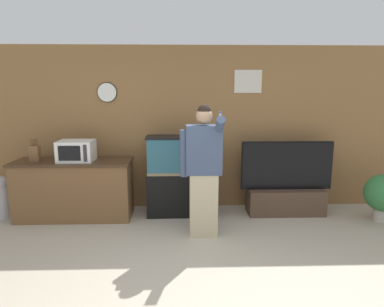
{
  "coord_description": "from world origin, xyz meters",
  "views": [
    {
      "loc": [
        -0.1,
        -3.01,
        1.95
      ],
      "look_at": [
        0.05,
        1.65,
        1.05
      ],
      "focal_mm": 32.0,
      "sensor_mm": 36.0,
      "label": 1
    }
  ],
  "objects_px": {
    "tv_on_stand": "(286,193)",
    "potted_plant": "(384,194)",
    "knife_block": "(35,153)",
    "microwave": "(76,151)",
    "aquarium_on_stand": "(182,176)",
    "counter_island": "(74,189)",
    "trash_bin": "(3,196)",
    "person_standing": "(203,169)"
  },
  "relations": [
    {
      "from": "counter_island",
      "to": "aquarium_on_stand",
      "type": "distance_m",
      "value": 1.64
    },
    {
      "from": "potted_plant",
      "to": "trash_bin",
      "type": "xyz_separation_m",
      "value": [
        -5.69,
        0.34,
        -0.08
      ]
    },
    {
      "from": "counter_island",
      "to": "aquarium_on_stand",
      "type": "relative_size",
      "value": 1.4
    },
    {
      "from": "potted_plant",
      "to": "trash_bin",
      "type": "relative_size",
      "value": 1.1
    },
    {
      "from": "knife_block",
      "to": "person_standing",
      "type": "height_order",
      "value": "person_standing"
    },
    {
      "from": "knife_block",
      "to": "trash_bin",
      "type": "height_order",
      "value": "knife_block"
    },
    {
      "from": "counter_island",
      "to": "knife_block",
      "type": "height_order",
      "value": "knife_block"
    },
    {
      "from": "knife_block",
      "to": "person_standing",
      "type": "relative_size",
      "value": 0.19
    },
    {
      "from": "aquarium_on_stand",
      "to": "potted_plant",
      "type": "xyz_separation_m",
      "value": [
        2.96,
        -0.36,
        -0.21
      ]
    },
    {
      "from": "counter_island",
      "to": "person_standing",
      "type": "relative_size",
      "value": 0.99
    },
    {
      "from": "person_standing",
      "to": "potted_plant",
      "type": "relative_size",
      "value": 2.48
    },
    {
      "from": "knife_block",
      "to": "potted_plant",
      "type": "height_order",
      "value": "knife_block"
    },
    {
      "from": "counter_island",
      "to": "potted_plant",
      "type": "bearing_deg",
      "value": -3.49
    },
    {
      "from": "aquarium_on_stand",
      "to": "potted_plant",
      "type": "bearing_deg",
      "value": -6.88
    },
    {
      "from": "counter_island",
      "to": "tv_on_stand",
      "type": "relative_size",
      "value": 1.22
    },
    {
      "from": "counter_island",
      "to": "potted_plant",
      "type": "height_order",
      "value": "counter_island"
    },
    {
      "from": "counter_island",
      "to": "aquarium_on_stand",
      "type": "height_order",
      "value": "aquarium_on_stand"
    },
    {
      "from": "counter_island",
      "to": "person_standing",
      "type": "distance_m",
      "value": 2.08
    },
    {
      "from": "tv_on_stand",
      "to": "trash_bin",
      "type": "bearing_deg",
      "value": -179.99
    },
    {
      "from": "microwave",
      "to": "person_standing",
      "type": "distance_m",
      "value": 1.95
    },
    {
      "from": "knife_block",
      "to": "tv_on_stand",
      "type": "bearing_deg",
      "value": 1.23
    },
    {
      "from": "potted_plant",
      "to": "person_standing",
      "type": "bearing_deg",
      "value": -171.06
    },
    {
      "from": "microwave",
      "to": "potted_plant",
      "type": "bearing_deg",
      "value": -3.23
    },
    {
      "from": "potted_plant",
      "to": "trash_bin",
      "type": "distance_m",
      "value": 5.7
    },
    {
      "from": "microwave",
      "to": "potted_plant",
      "type": "relative_size",
      "value": 0.71
    },
    {
      "from": "microwave",
      "to": "potted_plant",
      "type": "distance_m",
      "value": 4.57
    },
    {
      "from": "microwave",
      "to": "knife_block",
      "type": "distance_m",
      "value": 0.61
    },
    {
      "from": "knife_block",
      "to": "tv_on_stand",
      "type": "distance_m",
      "value": 3.84
    },
    {
      "from": "tv_on_stand",
      "to": "potted_plant",
      "type": "xyz_separation_m",
      "value": [
        1.35,
        -0.34,
        0.07
      ]
    },
    {
      "from": "person_standing",
      "to": "aquarium_on_stand",
      "type": "bearing_deg",
      "value": 108.91
    },
    {
      "from": "knife_block",
      "to": "potted_plant",
      "type": "xyz_separation_m",
      "value": [
        5.13,
        -0.26,
        -0.6
      ]
    },
    {
      "from": "microwave",
      "to": "knife_block",
      "type": "height_order",
      "value": "knife_block"
    },
    {
      "from": "knife_block",
      "to": "person_standing",
      "type": "bearing_deg",
      "value": -15.77
    },
    {
      "from": "person_standing",
      "to": "knife_block",
      "type": "bearing_deg",
      "value": 164.23
    },
    {
      "from": "counter_island",
      "to": "microwave",
      "type": "relative_size",
      "value": 3.44
    },
    {
      "from": "counter_island",
      "to": "potted_plant",
      "type": "xyz_separation_m",
      "value": [
        4.59,
        -0.28,
        -0.04
      ]
    },
    {
      "from": "counter_island",
      "to": "microwave",
      "type": "height_order",
      "value": "microwave"
    },
    {
      "from": "aquarium_on_stand",
      "to": "potted_plant",
      "type": "height_order",
      "value": "aquarium_on_stand"
    },
    {
      "from": "counter_island",
      "to": "knife_block",
      "type": "bearing_deg",
      "value": -178.17
    },
    {
      "from": "person_standing",
      "to": "potted_plant",
      "type": "distance_m",
      "value": 2.77
    },
    {
      "from": "aquarium_on_stand",
      "to": "trash_bin",
      "type": "height_order",
      "value": "aquarium_on_stand"
    },
    {
      "from": "aquarium_on_stand",
      "to": "microwave",
      "type": "bearing_deg",
      "value": -176.26
    }
  ]
}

